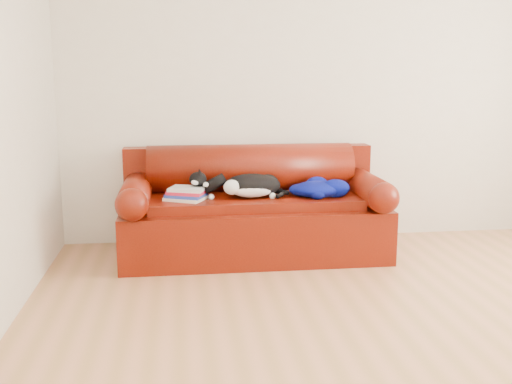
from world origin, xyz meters
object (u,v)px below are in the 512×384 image
Objects in this scene: cat at (251,186)px; blanket at (319,188)px; book_stack at (187,194)px; sofa_base at (254,227)px.

blanket is at bearing -14.45° from cat.
blanket is at bearing 1.47° from book_stack.
book_stack is 0.51m from cat.
cat reaches higher than sofa_base.
book_stack is 1.05m from blanket.
book_stack is at bearing -166.80° from sofa_base.
sofa_base is 5.90× the size of book_stack.
cat reaches higher than book_stack.
book_stack is at bearing -178.53° from blanket.
blanket is at bearing -11.06° from sofa_base.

